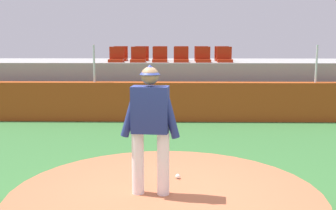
{
  "coord_description": "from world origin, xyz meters",
  "views": [
    {
      "loc": [
        0.14,
        -5.5,
        2.41
      ],
      "look_at": [
        0.0,
        2.3,
        1.16
      ],
      "focal_mm": 43.56,
      "sensor_mm": 36.0,
      "label": 1
    }
  ],
  "objects": [
    {
      "name": "pitcher",
      "position": [
        -0.2,
        -0.02,
        1.32
      ],
      "size": [
        0.84,
        0.32,
        1.82
      ],
      "rotation": [
        0.0,
        0.0,
        -0.11
      ],
      "color": "white",
      "rests_on": "pitchers_mound"
    },
    {
      "name": "stadium_chair_0",
      "position": [
        -1.77,
        7.8,
        1.84
      ],
      "size": [
        0.48,
        0.44,
        0.5
      ],
      "rotation": [
        0.0,
        0.0,
        3.14
      ],
      "color": "#9A1E0A",
      "rests_on": "bleacher_platform"
    },
    {
      "name": "baseball",
      "position": [
        0.18,
        0.62,
        0.3
      ],
      "size": [
        0.07,
        0.07,
        0.07
      ],
      "primitive_type": "sphere",
      "color": "white",
      "rests_on": "pitchers_mound"
    },
    {
      "name": "stadium_chair_2",
      "position": [
        -0.36,
        7.78,
        1.84
      ],
      "size": [
        0.48,
        0.44,
        0.5
      ],
      "rotation": [
        0.0,
        0.0,
        3.14
      ],
      "color": "#9A1E0A",
      "rests_on": "bleacher_platform"
    },
    {
      "name": "stadium_chair_11",
      "position": [
        1.74,
        8.66,
        1.84
      ],
      "size": [
        0.48,
        0.44,
        0.5
      ],
      "rotation": [
        0.0,
        0.0,
        3.14
      ],
      "color": "#9A1E0A",
      "rests_on": "bleacher_platform"
    },
    {
      "name": "stadium_chair_6",
      "position": [
        -1.76,
        8.66,
        1.84
      ],
      "size": [
        0.48,
        0.44,
        0.5
      ],
      "rotation": [
        0.0,
        0.0,
        3.14
      ],
      "color": "#9A1E0A",
      "rests_on": "bleacher_platform"
    },
    {
      "name": "stadium_chair_4",
      "position": [
        1.04,
        7.75,
        1.84
      ],
      "size": [
        0.48,
        0.44,
        0.5
      ],
      "rotation": [
        0.0,
        0.0,
        3.14
      ],
      "color": "#9A1E0A",
      "rests_on": "bleacher_platform"
    },
    {
      "name": "brick_barrier",
      "position": [
        0.0,
        6.56,
        0.58
      ],
      "size": [
        17.17,
        0.4,
        1.16
      ],
      "primitive_type": "cube",
      "color": "#A24016",
      "rests_on": "ground_plane"
    },
    {
      "name": "stadium_chair_9",
      "position": [
        0.35,
        8.68,
        1.84
      ],
      "size": [
        0.48,
        0.44,
        0.5
      ],
      "rotation": [
        0.0,
        0.0,
        3.14
      ],
      "color": "#9A1E0A",
      "rests_on": "bleacher_platform"
    },
    {
      "name": "fence_post_left",
      "position": [
        -2.27,
        6.56,
        1.71
      ],
      "size": [
        0.06,
        0.06,
        1.1
      ],
      "primitive_type": "cylinder",
      "color": "silver",
      "rests_on": "brick_barrier"
    },
    {
      "name": "stadium_chair_5",
      "position": [
        1.74,
        7.8,
        1.84
      ],
      "size": [
        0.48,
        0.44,
        0.5
      ],
      "rotation": [
        0.0,
        0.0,
        3.14
      ],
      "color": "#9A1E0A",
      "rests_on": "bleacher_platform"
    },
    {
      "name": "stadium_chair_1",
      "position": [
        -1.06,
        7.75,
        1.84
      ],
      "size": [
        0.48,
        0.44,
        0.5
      ],
      "rotation": [
        0.0,
        0.0,
        3.14
      ],
      "color": "#9A1E0A",
      "rests_on": "bleacher_platform"
    },
    {
      "name": "stadium_chair_10",
      "position": [
        1.05,
        8.69,
        1.84
      ],
      "size": [
        0.48,
        0.44,
        0.5
      ],
      "rotation": [
        0.0,
        0.0,
        3.14
      ],
      "color": "#9A1E0A",
      "rests_on": "bleacher_platform"
    },
    {
      "name": "bleacher_platform",
      "position": [
        0.0,
        8.87,
        0.84
      ],
      "size": [
        17.15,
        3.24,
        1.69
      ],
      "primitive_type": "cube",
      "color": "#979594",
      "rests_on": "ground_plane"
    },
    {
      "name": "stadium_chair_7",
      "position": [
        -1.02,
        8.67,
        1.84
      ],
      "size": [
        0.48,
        0.44,
        0.5
      ],
      "rotation": [
        0.0,
        0.0,
        3.14
      ],
      "color": "#9A1E0A",
      "rests_on": "bleacher_platform"
    },
    {
      "name": "stadium_chair_8",
      "position": [
        -0.38,
        8.69,
        1.84
      ],
      "size": [
        0.48,
        0.44,
        0.5
      ],
      "rotation": [
        0.0,
        0.0,
        3.14
      ],
      "color": "#9A1E0A",
      "rests_on": "bleacher_platform"
    },
    {
      "name": "fence_post_right",
      "position": [
        4.28,
        6.56,
        1.71
      ],
      "size": [
        0.06,
        0.06,
        1.1
      ],
      "primitive_type": "cylinder",
      "color": "silver",
      "rests_on": "brick_barrier"
    },
    {
      "name": "pitchers_mound",
      "position": [
        0.0,
        0.0,
        0.13
      ],
      "size": [
        4.45,
        4.45,
        0.26
      ],
      "primitive_type": "cylinder",
      "color": "#AC5F3E",
      "rests_on": "ground_plane"
    },
    {
      "name": "stadium_chair_3",
      "position": [
        0.33,
        7.77,
        1.84
      ],
      "size": [
        0.48,
        0.44,
        0.5
      ],
      "rotation": [
        0.0,
        0.0,
        3.14
      ],
      "color": "#9A1E0A",
      "rests_on": "bleacher_platform"
    }
  ]
}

